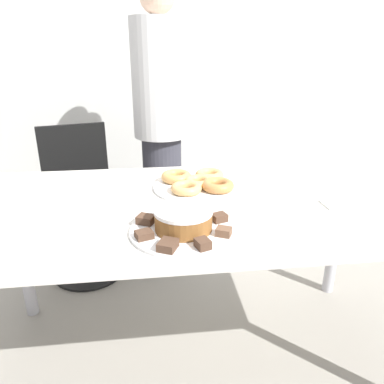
% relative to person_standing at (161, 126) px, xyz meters
% --- Properties ---
extents(ground_plane, '(12.00, 12.00, 0.00)m').
position_rel_person_standing_xyz_m(ground_plane, '(0.09, -0.89, -0.88)').
color(ground_plane, gray).
extents(wall_back, '(8.00, 0.05, 2.60)m').
position_rel_person_standing_xyz_m(wall_back, '(0.09, 0.66, 0.42)').
color(wall_back, silver).
rests_on(wall_back, ground_plane).
extents(table, '(1.77, 0.89, 0.77)m').
position_rel_person_standing_xyz_m(table, '(0.09, -0.89, -0.20)').
color(table, silver).
rests_on(table, ground_plane).
extents(person_standing, '(0.32, 0.32, 1.66)m').
position_rel_person_standing_xyz_m(person_standing, '(0.00, 0.00, 0.00)').
color(person_standing, '#383842').
rests_on(person_standing, ground_plane).
extents(office_chair_left, '(0.54, 0.54, 0.89)m').
position_rel_person_standing_xyz_m(office_chair_left, '(-0.50, -0.08, -0.46)').
color(office_chair_left, black).
rests_on(office_chair_left, ground_plane).
extents(plate_cake, '(0.35, 0.35, 0.01)m').
position_rel_person_standing_xyz_m(plate_cake, '(0.02, -1.13, -0.11)').
color(plate_cake, white).
rests_on(plate_cake, table).
extents(plate_donuts, '(0.38, 0.38, 0.01)m').
position_rel_person_standing_xyz_m(plate_donuts, '(0.12, -0.74, -0.11)').
color(plate_donuts, white).
rests_on(plate_donuts, table).
extents(frosted_cake, '(0.19, 0.19, 0.07)m').
position_rel_person_standing_xyz_m(frosted_cake, '(0.02, -1.13, -0.07)').
color(frosted_cake, brown).
rests_on(frosted_cake, plate_cake).
extents(lamington_0, '(0.06, 0.07, 0.02)m').
position_rel_person_standing_xyz_m(lamington_0, '(-0.02, -1.00, -0.09)').
color(lamington_0, '#513828').
rests_on(lamington_0, plate_cake).
extents(lamington_1, '(0.07, 0.07, 0.03)m').
position_rel_person_standing_xyz_m(lamington_1, '(-0.10, -1.07, -0.09)').
color(lamington_1, '#513828').
rests_on(lamington_1, plate_cake).
extents(lamington_2, '(0.06, 0.06, 0.02)m').
position_rel_person_standing_xyz_m(lamington_2, '(-0.10, -1.17, -0.09)').
color(lamington_2, '#513828').
rests_on(lamington_2, plate_cake).
extents(lamington_3, '(0.07, 0.08, 0.03)m').
position_rel_person_standing_xyz_m(lamington_3, '(-0.04, -1.25, -0.09)').
color(lamington_3, '#513828').
rests_on(lamington_3, plate_cake).
extents(lamington_4, '(0.05, 0.06, 0.03)m').
position_rel_person_standing_xyz_m(lamington_4, '(0.07, -1.25, -0.09)').
color(lamington_4, '#513828').
rests_on(lamington_4, plate_cake).
extents(lamington_5, '(0.06, 0.06, 0.03)m').
position_rel_person_standing_xyz_m(lamington_5, '(0.14, -1.19, -0.09)').
color(lamington_5, brown).
rests_on(lamington_5, plate_cake).
extents(lamington_6, '(0.06, 0.05, 0.03)m').
position_rel_person_standing_xyz_m(lamington_6, '(0.15, -1.08, -0.09)').
color(lamington_6, '#513828').
rests_on(lamington_6, plate_cake).
extents(lamington_7, '(0.07, 0.07, 0.02)m').
position_rel_person_standing_xyz_m(lamington_7, '(0.08, -1.01, -0.09)').
color(lamington_7, '#513828').
rests_on(lamington_7, plate_cake).
extents(donut_0, '(0.12, 0.12, 0.03)m').
position_rel_person_standing_xyz_m(donut_0, '(0.12, -0.74, -0.09)').
color(donut_0, '#E5AD66').
rests_on(donut_0, plate_donuts).
extents(donut_1, '(0.13, 0.13, 0.04)m').
position_rel_person_standing_xyz_m(donut_1, '(0.04, -0.67, -0.09)').
color(donut_1, tan).
rests_on(donut_1, plate_donuts).
extents(donut_2, '(0.13, 0.13, 0.03)m').
position_rel_person_standing_xyz_m(donut_2, '(0.06, -0.81, -0.09)').
color(donut_2, '#E5AD66').
rests_on(donut_2, plate_donuts).
extents(donut_3, '(0.13, 0.13, 0.04)m').
position_rel_person_standing_xyz_m(donut_3, '(0.20, -0.80, -0.09)').
color(donut_3, '#C68447').
rests_on(donut_3, plate_donuts).
extents(donut_4, '(0.13, 0.13, 0.04)m').
position_rel_person_standing_xyz_m(donut_4, '(0.18, -0.66, -0.09)').
color(donut_4, '#E5AD66').
rests_on(donut_4, plate_donuts).
extents(napkin, '(0.12, 0.09, 0.01)m').
position_rel_person_standing_xyz_m(napkin, '(0.62, -0.98, -0.11)').
color(napkin, white).
rests_on(napkin, table).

